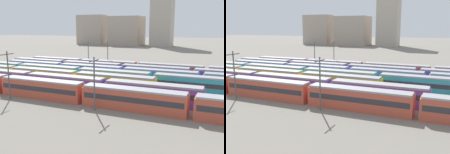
# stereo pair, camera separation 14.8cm
# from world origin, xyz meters

# --- Properties ---
(ground_plane) EXTENTS (600.00, 600.00, 0.00)m
(ground_plane) POSITION_xyz_m (0.00, 15.60, 0.00)
(ground_plane) COLOR slate
(train_track_0) EXTENTS (93.60, 3.06, 3.75)m
(train_track_0) POSITION_xyz_m (38.07, 0.00, 1.90)
(train_track_0) COLOR #BC4C38
(train_track_0) RESTS_ON ground_plane
(train_track_1) EXTENTS (55.80, 3.06, 3.75)m
(train_track_1) POSITION_xyz_m (21.13, 5.20, 1.90)
(train_track_1) COLOR #6B429E
(train_track_1) RESTS_ON ground_plane
(train_track_2) EXTENTS (55.80, 3.06, 3.75)m
(train_track_2) POSITION_xyz_m (11.34, 10.40, 1.90)
(train_track_2) COLOR yellow
(train_track_2) RESTS_ON ground_plane
(train_track_3) EXTENTS (112.50, 3.06, 3.75)m
(train_track_3) POSITION_xyz_m (37.25, 15.60, 1.90)
(train_track_3) COLOR teal
(train_track_3) RESTS_ON ground_plane
(train_track_4) EXTENTS (93.60, 3.06, 3.75)m
(train_track_4) POSITION_xyz_m (37.67, 20.80, 1.90)
(train_track_4) COLOR #4C70BC
(train_track_4) RESTS_ON ground_plane
(train_track_5) EXTENTS (74.70, 3.06, 3.75)m
(train_track_5) POSITION_xyz_m (25.61, 26.00, 1.90)
(train_track_5) COLOR #6B429E
(train_track_5) RESTS_ON ground_plane
(train_track_6) EXTENTS (74.70, 3.06, 3.75)m
(train_track_6) POSITION_xyz_m (28.59, 31.20, 1.90)
(train_track_6) COLOR #BC4C38
(train_track_6) RESTS_ON ground_plane
(catenary_pole_0) EXTENTS (0.24, 3.20, 9.33)m
(catenary_pole_0) POSITION_xyz_m (14.03, -3.27, 5.20)
(catenary_pole_0) COLOR #4C4C51
(catenary_pole_0) RESTS_ON ground_plane
(catenary_pole_1) EXTENTS (0.24, 3.20, 9.45)m
(catenary_pole_1) POSITION_xyz_m (17.86, 33.96, 5.26)
(catenary_pole_1) COLOR #4C4C51
(catenary_pole_1) RESTS_ON ground_plane
(catenary_pole_2) EXTENTS (0.24, 3.20, 9.01)m
(catenary_pole_2) POSITION_xyz_m (32.22, -2.76, 5.04)
(catenary_pole_2) COLOR #4C4C51
(catenary_pole_2) RESTS_ON ground_plane
(catenary_pole_3) EXTENTS (0.24, 3.20, 9.06)m
(catenary_pole_3) POSITION_xyz_m (10.85, 34.04, 5.06)
(catenary_pole_3) COLOR #4C4C51
(catenary_pole_3) RESTS_ON ground_plane
(distant_building_0) EXTENTS (22.02, 12.68, 23.26)m
(distant_building_0) POSITION_xyz_m (-48.99, 148.83, 11.63)
(distant_building_0) COLOR #A89989
(distant_building_0) RESTS_ON ground_plane
(distant_building_1) EXTENTS (24.13, 20.77, 21.78)m
(distant_building_1) POSITION_xyz_m (-18.75, 148.83, 10.89)
(distant_building_1) COLOR #A89989
(distant_building_1) RESTS_ON ground_plane
(distant_building_2) EXTENTS (14.83, 14.67, 49.01)m
(distant_building_2) POSITION_xyz_m (8.54, 148.83, 24.50)
(distant_building_2) COLOR #B2A899
(distant_building_2) RESTS_ON ground_plane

